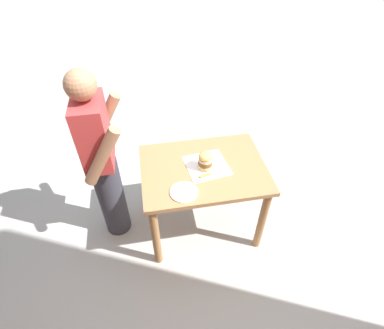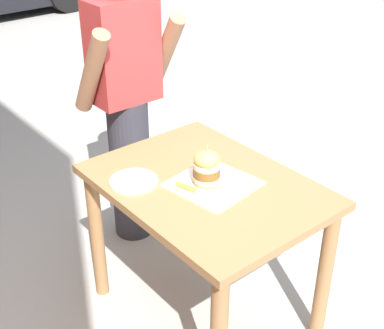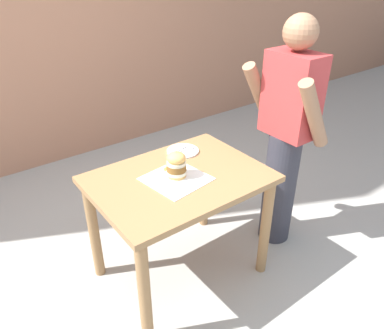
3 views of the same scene
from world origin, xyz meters
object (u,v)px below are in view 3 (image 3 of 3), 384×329
at_px(pickle_spear, 170,167).
at_px(diner_across_table, 286,136).
at_px(sandwich, 176,164).
at_px(side_plate_with_forks, 183,151).
at_px(patio_table, 179,195).

bearing_deg(pickle_spear, diner_across_table, 74.25).
height_order(sandwich, side_plate_with_forks, sandwich).
distance_m(patio_table, diner_across_table, 0.87).
height_order(pickle_spear, side_plate_with_forks, pickle_spear).
relative_size(patio_table, side_plate_with_forks, 4.83).
relative_size(pickle_spear, side_plate_with_forks, 0.45).
height_order(patio_table, side_plate_with_forks, side_plate_with_forks).
xyz_separation_m(patio_table, side_plate_with_forks, (-0.25, 0.21, 0.15)).
bearing_deg(patio_table, pickle_spear, 175.89).
bearing_deg(sandwich, patio_table, 58.52).
distance_m(sandwich, side_plate_with_forks, 0.34).
xyz_separation_m(patio_table, pickle_spear, (-0.11, 0.01, 0.16)).
bearing_deg(side_plate_with_forks, pickle_spear, -54.64).
bearing_deg(patio_table, sandwich, -121.48).
height_order(sandwich, diner_across_table, diner_across_table).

